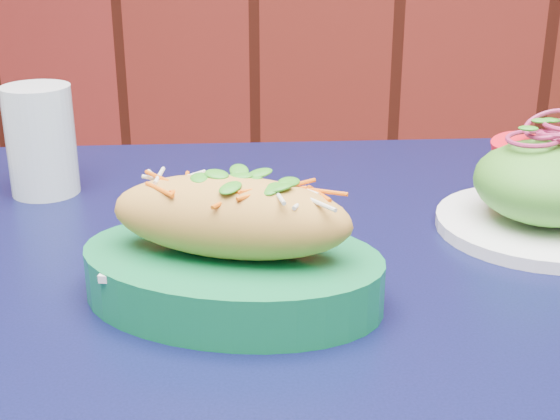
# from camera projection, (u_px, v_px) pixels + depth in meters

# --- Properties ---
(cafe_table) EXTENTS (0.96, 0.96, 0.75)m
(cafe_table) POSITION_uv_depth(u_px,v_px,m) (307.00, 361.00, 0.70)
(cafe_table) COLOR black
(cafe_table) RESTS_ON ground
(banh_mi_basket) EXTENTS (0.25, 0.17, 0.11)m
(banh_mi_basket) POSITION_uv_depth(u_px,v_px,m) (231.00, 252.00, 0.60)
(banh_mi_basket) COLOR #106F3C
(banh_mi_basket) RESTS_ON cafe_table
(salad_plate) EXTENTS (0.20, 0.20, 0.11)m
(salad_plate) POSITION_uv_depth(u_px,v_px,m) (546.00, 190.00, 0.74)
(salad_plate) COLOR white
(salad_plate) RESTS_ON cafe_table
(water_glass) EXTENTS (0.07, 0.07, 0.12)m
(water_glass) POSITION_uv_depth(u_px,v_px,m) (41.00, 140.00, 0.83)
(water_glass) COLOR silver
(water_glass) RESTS_ON cafe_table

